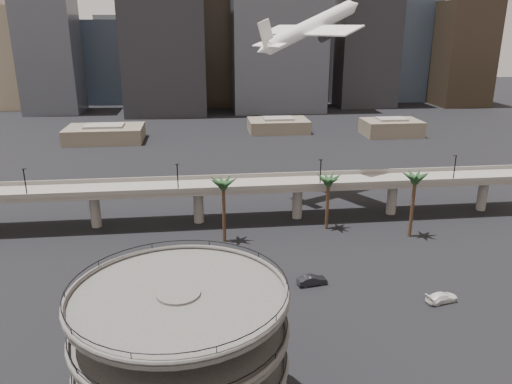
{
  "coord_description": "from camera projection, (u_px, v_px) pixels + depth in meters",
  "views": [
    {
      "loc": [
        -10.47,
        -48.16,
        41.39
      ],
      "look_at": [
        -1.5,
        28.0,
        15.61
      ],
      "focal_mm": 35.0,
      "sensor_mm": 36.0,
      "label": 1
    }
  ],
  "objects": [
    {
      "name": "car_c",
      "position": [
        442.0,
        297.0,
        78.23
      ],
      "size": [
        5.67,
        3.33,
        1.54
      ],
      "primitive_type": "imported",
      "rotation": [
        0.0,
        0.0,
        1.8
      ],
      "color": "white",
      "rests_on": "ground"
    },
    {
      "name": "parking_ramp",
      "position": [
        182.0,
        347.0,
        51.35
      ],
      "size": [
        22.2,
        22.2,
        17.35
      ],
      "color": "#454240",
      "rests_on": "ground"
    },
    {
      "name": "car_a",
      "position": [
        268.0,
        329.0,
        70.04
      ],
      "size": [
        4.94,
        2.03,
        1.68
      ],
      "primitive_type": "imported",
      "rotation": [
        0.0,
        0.0,
        1.56
      ],
      "color": "#BD571B",
      "rests_on": "ground"
    },
    {
      "name": "overpass",
      "position": [
        248.0,
        189.0,
        109.12
      ],
      "size": [
        130.0,
        9.3,
        14.7
      ],
      "color": "slate",
      "rests_on": "ground"
    },
    {
      "name": "skyline",
      "position": [
        245.0,
        25.0,
        252.65
      ],
      "size": [
        269.0,
        86.0,
        112.26
      ],
      "color": "#85735C",
      "rests_on": "ground"
    },
    {
      "name": "palm_trees",
      "position": [
        323.0,
        183.0,
        99.63
      ],
      "size": [
        42.4,
        10.4,
        14.0
      ],
      "color": "#462F1E",
      "rests_on": "ground"
    },
    {
      "name": "low_buildings",
      "position": [
        243.0,
        129.0,
        193.49
      ],
      "size": [
        135.0,
        27.5,
        6.8
      ],
      "color": "brown",
      "rests_on": "ground"
    },
    {
      "name": "airborne_jet",
      "position": [
        311.0,
        27.0,
        115.66
      ],
      "size": [
        29.57,
        27.86,
        13.86
      ],
      "rotation": [
        0.0,
        -0.33,
        0.52
      ],
      "color": "white",
      "rests_on": "ground"
    },
    {
      "name": "car_b",
      "position": [
        312.0,
        280.0,
        83.35
      ],
      "size": [
        5.26,
        2.53,
        1.66
      ],
      "primitive_type": "imported",
      "rotation": [
        0.0,
        0.0,
        1.73
      ],
      "color": "black",
      "rests_on": "ground"
    }
  ]
}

